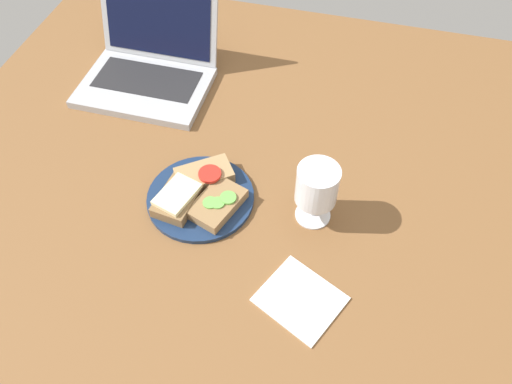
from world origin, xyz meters
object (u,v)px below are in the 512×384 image
object	(u,v)px
sandwich_with_cheese	(178,198)
napkin	(300,299)
sandwich_with_tomato	(205,175)
laptop	(149,69)
plate	(201,198)
wine_glass	(317,188)
sandwich_with_cucumber	(217,204)

from	to	relation	value
sandwich_with_cheese	napkin	distance (cm)	31.70
sandwich_with_tomato	sandwich_with_cheese	bearing A→B (deg)	-113.72
laptop	plate	bearing A→B (deg)	-53.28
sandwich_with_cheese	laptop	xyz separation A→B (cm)	(-20.73, 35.56, 1.15)
sandwich_with_cheese	wine_glass	size ratio (longest dim) A/B	0.83
sandwich_with_cucumber	laptop	bearing A→B (deg)	129.77
plate	sandwich_with_tomato	bearing A→B (deg)	95.80
sandwich_with_tomato	wine_glass	distance (cm)	24.71
sandwich_with_cucumber	napkin	bearing A→B (deg)	-37.01
laptop	napkin	distance (cm)	69.91
plate	sandwich_with_cheese	size ratio (longest dim) A/B	1.94
plate	sandwich_with_cucumber	size ratio (longest dim) A/B	1.67
plate	sandwich_with_tomato	world-z (taller)	sandwich_with_tomato
sandwich_with_cucumber	napkin	distance (cm)	25.38
plate	sandwich_with_cheese	distance (cm)	5.10
sandwich_with_cheese	wine_glass	world-z (taller)	wine_glass
wine_glass	napkin	distance (cm)	20.83
sandwich_with_tomato	sandwich_with_cucumber	bearing A→B (deg)	-53.02
sandwich_with_cheese	sandwich_with_cucumber	world-z (taller)	sandwich_with_cheese
sandwich_with_cucumber	napkin	size ratio (longest dim) A/B	0.97
napkin	sandwich_with_cucumber	bearing A→B (deg)	142.99
laptop	napkin	world-z (taller)	laptop
wine_glass	sandwich_with_cucumber	bearing A→B (deg)	-169.06
plate	napkin	bearing A→B (deg)	-34.76
sandwich_with_cucumber	wine_glass	xyz separation A→B (cm)	(18.90, 3.65, 6.68)
napkin	wine_glass	bearing A→B (deg)	93.97
sandwich_with_cheese	wine_glass	bearing A→B (deg)	9.83
sandwich_with_cheese	plate	bearing A→B (deg)	37.19
sandwich_with_cheese	laptop	bearing A→B (deg)	120.24
sandwich_with_cucumber	wine_glass	distance (cm)	20.37
sandwich_with_cucumber	wine_glass	world-z (taller)	wine_glass
sandwich_with_cheese	sandwich_with_cucumber	xyz separation A→B (cm)	(8.03, 1.01, -0.39)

